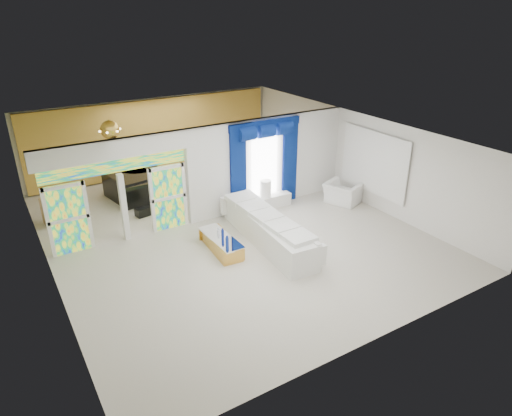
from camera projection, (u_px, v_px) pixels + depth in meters
floor at (227, 229)px, 13.91m from camera, size 12.00×12.00×0.00m
dividing_wall at (269, 162)px, 15.09m from camera, size 5.70×0.18×3.00m
dividing_header at (113, 149)px, 12.21m from camera, size 4.30×0.18×0.55m
stained_panel_left at (69, 219)px, 12.24m from camera, size 0.95×0.04×2.00m
stained_panel_right at (168, 198)px, 13.60m from camera, size 0.95×0.04×2.00m
stained_transom at (116, 166)px, 12.40m from camera, size 4.00×0.05×0.35m
window_pane at (264, 165)px, 14.92m from camera, size 1.00×0.02×2.30m
blue_drape_left at (238, 172)px, 14.44m from camera, size 0.55×0.10×2.80m
blue_drape_right at (290, 162)px, 15.39m from camera, size 0.55×0.10×2.80m
blue_pelmet at (265, 124)px, 14.33m from camera, size 2.60×0.12×0.25m
wall_mirror at (374, 163)px, 14.85m from camera, size 0.04×2.70×1.90m
gold_curtains at (155, 137)px, 17.88m from camera, size 9.70×0.12×2.90m
white_sofa at (268, 230)px, 13.00m from camera, size 1.19×4.18×0.79m
coffee_table at (221, 244)px, 12.67m from camera, size 0.71×1.78×0.39m
console_table at (273, 201)px, 15.38m from camera, size 1.25×0.42×0.41m
table_lamp at (266, 189)px, 15.03m from camera, size 0.36×0.36×0.58m
armchair at (343, 193)px, 15.59m from camera, size 1.30×1.38×0.72m
grand_piano at (132, 186)px, 15.95m from camera, size 1.65×1.99×0.90m
piano_bench at (148, 210)px, 14.84m from camera, size 0.86×0.46×0.27m
tv_console at (53, 211)px, 14.15m from camera, size 0.68×0.64×0.84m
chandelier at (110, 130)px, 14.37m from camera, size 0.60×0.60×0.60m
decanters at (223, 236)px, 12.46m from camera, size 0.21×0.82×0.25m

